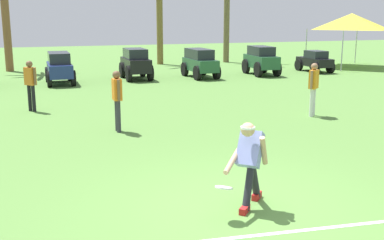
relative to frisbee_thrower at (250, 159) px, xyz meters
name	(u,v)px	position (x,y,z in m)	size (l,w,h in m)	color
ground_plane	(236,208)	(-0.20, 0.06, -0.79)	(80.00, 80.00, 0.00)	#57863B
field_line_paint	(264,234)	(-0.20, -0.92, -0.78)	(24.79, 0.08, 0.01)	white
frisbee_thrower	(250,159)	(0.00, 0.00, 0.00)	(0.97, 0.76, 1.39)	#23232D
frisbee_in_flight	(224,188)	(-0.54, -0.28, -0.29)	(0.37, 0.37, 0.08)	white
teammate_near_sideline	(117,95)	(-1.04, 5.60, 0.15)	(0.21, 0.49, 1.56)	#33333D
teammate_midfield	(30,81)	(-3.10, 9.06, 0.15)	(0.37, 0.42, 1.56)	black
teammate_deep	(313,84)	(4.72, 5.68, 0.15)	(0.42, 0.37, 1.56)	silver
parked_car_slot_c	(59,67)	(-1.89, 15.00, -0.07)	(1.15, 2.40, 1.34)	navy
parked_car_slot_d	(136,63)	(1.53, 15.42, -0.04)	(1.17, 2.35, 1.40)	black
parked_car_slot_e	(200,62)	(4.53, 15.05, -0.07)	(1.22, 2.43, 1.34)	#235133
parked_car_slot_f	(261,60)	(7.72, 15.04, -0.04)	(1.28, 2.40, 1.40)	#235133
parked_car_slot_g	(315,61)	(10.94, 15.29, -0.22)	(1.10, 2.21, 1.10)	black
palm_tree_left_of_centre	(159,10)	(4.34, 21.63, 2.41)	(3.50, 3.60, 5.30)	brown
palm_tree_right_of_centre	(227,1)	(8.53, 21.50, 2.95)	(3.27, 3.18, 6.55)	brown
event_tent	(352,21)	(14.13, 16.78, 1.75)	(3.67, 3.67, 2.98)	#B2B5BA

